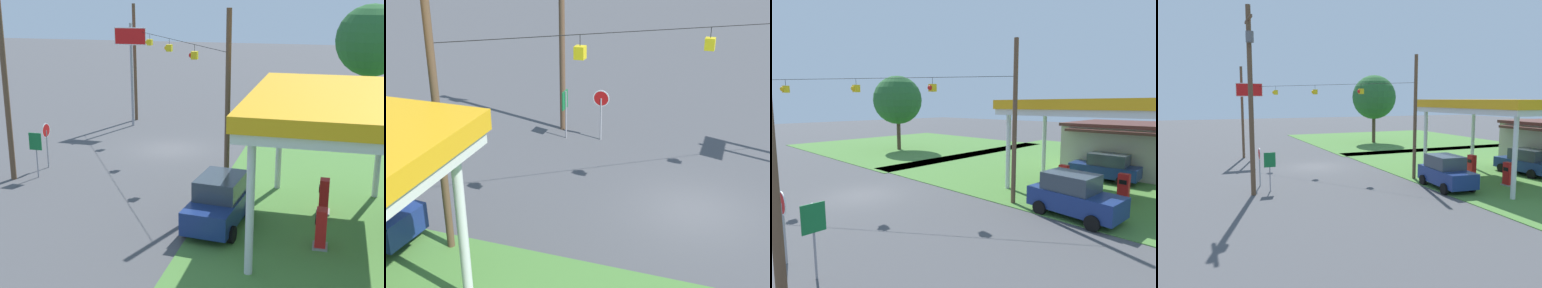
# 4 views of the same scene
# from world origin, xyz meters

# --- Properties ---
(ground_plane) EXTENTS (160.00, 160.00, 0.00)m
(ground_plane) POSITION_xyz_m (0.00, 0.00, 0.00)
(ground_plane) COLOR #4C4C4F
(grass_verge_opposite_corner) EXTENTS (24.00, 24.00, 0.04)m
(grass_verge_opposite_corner) POSITION_xyz_m (-16.00, 16.00, 0.02)
(grass_verge_opposite_corner) COLOR #4C7F38
(grass_verge_opposite_corner) RESTS_ON ground
(gas_station_canopy) EXTENTS (10.16, 5.96, 5.59)m
(gas_station_canopy) POSITION_xyz_m (9.71, 9.45, 5.07)
(gas_station_canopy) COLOR silver
(gas_station_canopy) RESTS_ON ground
(fuel_pump_near) EXTENTS (0.71, 0.56, 1.56)m
(fuel_pump_near) POSITION_xyz_m (7.98, 9.45, 0.74)
(fuel_pump_near) COLOR gray
(fuel_pump_near) RESTS_ON ground
(fuel_pump_far) EXTENTS (0.71, 0.56, 1.56)m
(fuel_pump_far) POSITION_xyz_m (11.44, 9.45, 0.74)
(fuel_pump_far) COLOR gray
(fuel_pump_far) RESTS_ON ground
(car_at_pumps_front) EXTENTS (4.36, 2.39, 2.09)m
(car_at_pumps_front) POSITION_xyz_m (10.40, 5.36, 1.05)
(car_at_pumps_front) COLOR navy
(car_at_pumps_front) RESTS_ON ground
(car_at_pumps_rear) EXTENTS (4.48, 2.25, 1.94)m
(car_at_pumps_rear) POSITION_xyz_m (9.12, 13.56, 0.98)
(car_at_pumps_rear) COLOR navy
(car_at_pumps_rear) RESTS_ON ground
(stop_sign_roadside) EXTENTS (0.80, 0.08, 2.50)m
(stop_sign_roadside) POSITION_xyz_m (5.24, -5.42, 1.81)
(stop_sign_roadside) COLOR #99999E
(stop_sign_roadside) RESTS_ON ground
(route_sign) EXTENTS (0.10, 0.70, 2.40)m
(route_sign) POSITION_xyz_m (6.93, -5.07, 1.71)
(route_sign) COLOR gray
(route_sign) RESTS_ON ground
(signal_span_gantry) EXTENTS (14.70, 10.24, 8.66)m
(signal_span_gantry) POSITION_xyz_m (0.00, -0.01, 4.64)
(signal_span_gantry) COLOR brown
(signal_span_gantry) RESTS_ON ground
(tree_west_verge) EXTENTS (5.59, 5.59, 8.65)m
(tree_west_verge) POSITION_xyz_m (-13.84, 12.11, 5.84)
(tree_west_verge) COLOR #4C3828
(tree_west_verge) RESTS_ON ground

